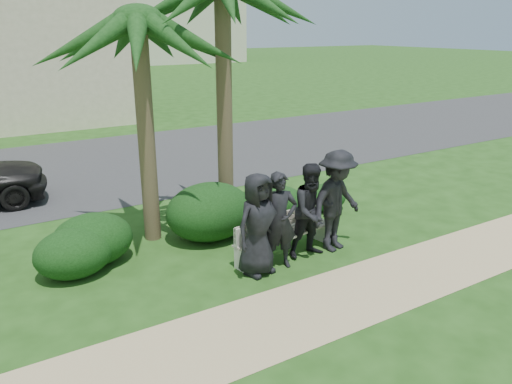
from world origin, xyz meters
TOP-DOWN VIEW (x-y plane):
  - ground at (0.00, 0.00)m, footprint 160.00×160.00m
  - footpath at (0.00, -1.80)m, footprint 30.00×1.60m
  - asphalt_street at (0.00, 8.00)m, footprint 160.00×8.00m
  - stucco_bldg_right at (-1.00, 18.00)m, footprint 8.40×8.40m
  - park_bench at (0.73, -0.04)m, footprint 2.21×0.85m
  - man_a at (-0.09, -0.38)m, footprint 0.96×0.72m
  - man_b at (0.35, -0.37)m, footprint 0.71×0.55m
  - man_c at (1.11, -0.30)m, footprint 0.89×0.72m
  - man_d at (1.65, -0.32)m, footprint 1.37×0.97m
  - hedge_a at (-2.38, 1.50)m, footprint 1.43×1.18m
  - hedge_b at (-2.78, 1.18)m, footprint 1.30×1.07m
  - hedge_c at (0.08, 1.69)m, footprint 1.37×1.13m
  - hedge_d at (-0.10, 1.43)m, footprint 1.76×1.46m
  - hedge_e at (1.73, 1.64)m, footprint 1.09×0.90m
  - hedge_f at (2.89, 1.45)m, footprint 0.97×0.80m
  - palm_left at (-1.10, 1.98)m, footprint 3.00×3.00m

SIDE VIEW (x-z plane):
  - ground at x=0.00m, z-range 0.00..0.00m
  - footpath at x=0.00m, z-range -0.01..0.01m
  - asphalt_street at x=0.00m, z-range -0.01..0.01m
  - hedge_f at x=2.89m, z-range 0.00..0.63m
  - park_bench at x=0.73m, z-range -0.04..0.71m
  - hedge_e at x=1.73m, z-range 0.00..0.71m
  - hedge_b at x=-2.78m, z-range 0.00..0.85m
  - hedge_c at x=0.08m, z-range 0.00..0.89m
  - hedge_a at x=-2.38m, z-range 0.00..0.93m
  - hedge_d at x=-0.10m, z-range 0.00..1.15m
  - man_b at x=0.35m, z-range 0.00..1.72m
  - man_c at x=1.11m, z-range 0.00..1.75m
  - man_a at x=-0.09m, z-range 0.00..1.77m
  - man_d at x=1.65m, z-range 0.00..1.92m
  - stucco_bldg_right at x=-1.00m, z-range 0.01..7.31m
  - palm_left at x=-1.10m, z-range 1.57..6.61m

